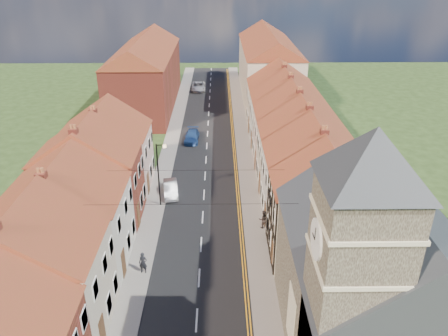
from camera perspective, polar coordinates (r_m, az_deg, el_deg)
The scene contains 22 objects.
road at distance 48.93m, azimuth -2.36°, elevation 1.08°, with size 7.00×90.00×0.02m, color black.
pavement_left at distance 49.24m, azimuth -7.49°, elevation 1.10°, with size 1.80×90.00×0.12m, color gray.
pavement_right at distance 48.98m, azimuth 2.79°, elevation 1.16°, with size 1.80×90.00×0.12m, color gray.
church at distance 24.30m, azimuth 18.91°, elevation -12.74°, with size 11.25×14.25×15.20m.
cottage_r_tudor at distance 32.44m, azimuth 13.35°, elevation -4.50°, with size 8.30×5.20×9.00m.
cottage_r_white_near at distance 37.08m, azimuth 11.56°, elevation -0.30°, with size 8.30×6.00×9.00m.
cottage_r_cream_mid at distance 41.89m, azimuth 10.14°, elevation 2.96°, with size 8.30×5.20×9.00m.
cottage_r_pink at distance 46.84m, azimuth 9.00°, elevation 5.53°, with size 8.30×6.00×9.00m.
cottage_r_white_far at distance 51.87m, azimuth 8.08°, elevation 7.61°, with size 8.30×5.20×9.00m.
cottage_r_cream_far at distance 56.98m, azimuth 7.31°, elevation 9.30°, with size 8.30×6.00×9.00m.
cottage_l_cream at distance 27.72m, azimuth -23.94°, elevation -11.89°, with size 8.30×6.30×9.10m.
cottage_l_white at distance 32.71m, azimuth -19.90°, elevation -5.38°, with size 8.30×6.90×8.80m.
cottage_l_brick_mid at distance 37.74m, azimuth -17.21°, elevation -0.41°, with size 8.30×5.70×9.10m.
cottage_l_pink at distance 42.89m, azimuth -15.21°, elevation 2.83°, with size 8.30×6.30×8.80m.
block_right_far at distance 71.50m, azimuth 5.75°, elevation 13.43°, with size 8.30×24.20×10.50m.
block_left_far at distance 67.06m, azimuth -10.17°, elevation 12.34°, with size 8.30×24.20×10.50m.
lamppost at distance 38.72m, azimuth -8.47°, elevation -0.41°, with size 0.88×0.15×6.00m.
car_mid at distance 41.87m, azimuth -6.99°, elevation -2.70°, with size 1.29×3.69×1.22m, color #ACAFB4.
car_far at distance 53.96m, azimuth -4.22°, elevation 4.14°, with size 1.69×4.16×1.21m, color navy.
car_distant at distance 75.65m, azimuth -3.36°, elevation 10.61°, with size 2.26×4.90×1.36m, color #BABCC2.
pedestrian_left at distance 32.17m, azimuth -10.52°, elevation -12.08°, with size 0.59×0.39×1.63m, color black.
pedestrian_right at distance 36.49m, azimuth 5.16°, elevation -6.68°, with size 0.78×0.61×1.61m, color black.
Camera 1 is at (1.45, -14.43, 20.46)m, focal length 35.00 mm.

